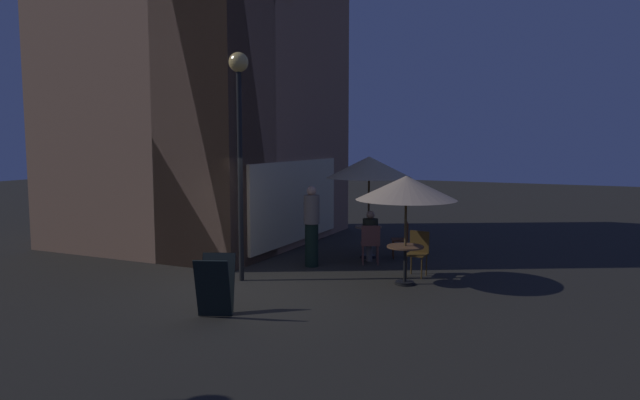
{
  "coord_description": "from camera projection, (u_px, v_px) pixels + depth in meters",
  "views": [
    {
      "loc": [
        -9.08,
        -5.66,
        2.89
      ],
      "look_at": [
        1.19,
        -0.95,
        1.68
      ],
      "focal_mm": 32.47,
      "sensor_mm": 36.0,
      "label": 1
    }
  ],
  "objects": [
    {
      "name": "cafe_table_1",
      "position": [
        368.0,
        236.0,
        14.01
      ],
      "size": [
        0.65,
        0.65,
        0.77
      ],
      "color": "black",
      "rests_on": "ground"
    },
    {
      "name": "cafe_chair_2",
      "position": [
        371.0,
        241.0,
        13.19
      ],
      "size": [
        0.55,
        0.55,
        0.92
      ],
      "rotation": [
        0.0,
        0.0,
        0.4
      ],
      "color": "brown",
      "rests_on": "ground"
    },
    {
      "name": "cafe_chair_1",
      "position": [
        403.0,
        237.0,
        13.95
      ],
      "size": [
        0.49,
        0.49,
        0.87
      ],
      "rotation": [
        0.0,
        0.0,
        1.93
      ],
      "color": "brown",
      "rests_on": "ground"
    },
    {
      "name": "cafe_building",
      "position": [
        212.0,
        83.0,
        14.9
      ],
      "size": [
        6.77,
        6.28,
        8.64
      ],
      "color": "#9B7152",
      "rests_on": "ground"
    },
    {
      "name": "street_lamp_near_corner",
      "position": [
        239.0,
        111.0,
        11.41
      ],
      "size": [
        0.39,
        0.39,
        4.56
      ],
      "color": "black",
      "rests_on": "ground"
    },
    {
      "name": "menu_sandwich_board",
      "position": [
        215.0,
        286.0,
        9.36
      ],
      "size": [
        0.82,
        0.76,
        0.98
      ],
      "rotation": [
        0.0,
        0.0,
        0.38
      ],
      "color": "black",
      "rests_on": "ground"
    },
    {
      "name": "ground_plane",
      "position": [
        248.0,
        292.0,
        10.86
      ],
      "size": [
        60.0,
        60.0,
        0.0
      ],
      "primitive_type": "plane",
      "color": "#2A2821"
    },
    {
      "name": "cafe_chair_0",
      "position": [
        418.0,
        249.0,
        12.14
      ],
      "size": [
        0.43,
        0.43,
        0.94
      ],
      "rotation": [
        0.0,
        0.0,
        3.1
      ],
      "color": "#533B17",
      "rests_on": "ground"
    },
    {
      "name": "patron_seated_0",
      "position": [
        370.0,
        233.0,
        13.32
      ],
      "size": [
        0.54,
        0.47,
        1.23
      ],
      "rotation": [
        0.0,
        0.0,
        0.4
      ],
      "color": "slate",
      "rests_on": "ground"
    },
    {
      "name": "patio_umbrella_1",
      "position": [
        369.0,
        168.0,
        13.83
      ],
      "size": [
        2.05,
        2.05,
        2.45
      ],
      "color": "black",
      "rests_on": "ground"
    },
    {
      "name": "patio_umbrella_0",
      "position": [
        406.0,
        188.0,
        11.26
      ],
      "size": [
        1.98,
        1.98,
        2.16
      ],
      "color": "black",
      "rests_on": "ground"
    },
    {
      "name": "cafe_table_0",
      "position": [
        405.0,
        256.0,
        11.41
      ],
      "size": [
        0.73,
        0.73,
        0.77
      ],
      "color": "black",
      "rests_on": "ground"
    },
    {
      "name": "patron_standing_1",
      "position": [
        312.0,
        226.0,
        12.98
      ],
      "size": [
        0.36,
        0.36,
        1.82
      ],
      "rotation": [
        0.0,
        0.0,
        1.78
      ],
      "color": "black",
      "rests_on": "ground"
    }
  ]
}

